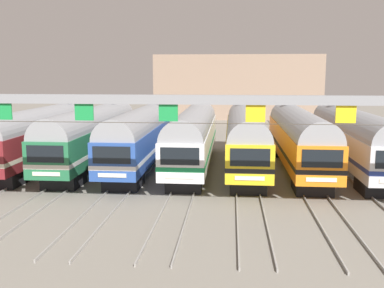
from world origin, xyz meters
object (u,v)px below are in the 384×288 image
(commuter_train_white, at_px, (193,135))
(commuter_train_silver, at_px, (353,137))
(commuter_train_maroon, at_px, (44,133))
(commuter_train_green, at_px, (92,133))
(catenary_gantry, at_px, (168,117))
(commuter_train_blue, at_px, (142,134))
(commuter_train_orange, at_px, (298,136))
(commuter_train_yellow, at_px, (245,135))

(commuter_train_white, distance_m, commuter_train_silver, 12.15)
(commuter_train_maroon, relative_size, commuter_train_green, 1.00)
(commuter_train_green, distance_m, commuter_train_white, 8.10)
(commuter_train_green, xyz_separation_m, commuter_train_white, (8.10, -0.00, -0.00))
(commuter_train_maroon, relative_size, commuter_train_white, 1.00)
(commuter_train_green, distance_m, commuter_train_silver, 20.25)
(commuter_train_white, distance_m, catenary_gantry, 13.77)
(commuter_train_blue, relative_size, commuter_train_silver, 1.00)
(commuter_train_maroon, xyz_separation_m, commuter_train_white, (12.15, -0.00, -0.00))
(commuter_train_maroon, height_order, commuter_train_white, commuter_train_maroon)
(commuter_train_maroon, relative_size, commuter_train_orange, 1.00)
(commuter_train_green, xyz_separation_m, catenary_gantry, (8.10, -13.50, 2.74))
(commuter_train_green, distance_m, commuter_train_blue, 4.05)
(commuter_train_blue, xyz_separation_m, commuter_train_yellow, (8.10, 0.00, 0.00))
(commuter_train_green, height_order, commuter_train_orange, same)
(commuter_train_maroon, bearing_deg, commuter_train_yellow, 0.00)
(commuter_train_maroon, xyz_separation_m, catenary_gantry, (12.15, -13.50, 2.74))
(commuter_train_green, bearing_deg, catenary_gantry, -59.03)
(commuter_train_maroon, xyz_separation_m, commuter_train_blue, (8.10, 0.00, 0.00))
(commuter_train_blue, distance_m, commuter_train_silver, 16.20)
(commuter_train_silver, bearing_deg, commuter_train_yellow, 180.00)
(commuter_train_maroon, height_order, catenary_gantry, catenary_gantry)
(commuter_train_yellow, bearing_deg, commuter_train_maroon, 180.00)
(commuter_train_white, height_order, catenary_gantry, catenary_gantry)
(commuter_train_green, height_order, commuter_train_white, commuter_train_green)
(commuter_train_yellow, distance_m, commuter_train_orange, 4.05)
(commuter_train_green, height_order, commuter_train_yellow, same)
(commuter_train_green, relative_size, commuter_train_silver, 1.00)
(commuter_train_maroon, relative_size, commuter_train_silver, 1.00)
(commuter_train_blue, bearing_deg, commuter_train_silver, 0.00)
(commuter_train_maroon, distance_m, commuter_train_blue, 8.10)
(commuter_train_white, bearing_deg, catenary_gantry, -90.00)
(commuter_train_orange, bearing_deg, catenary_gantry, -120.97)
(commuter_train_orange, bearing_deg, commuter_train_white, -179.97)
(commuter_train_silver, bearing_deg, commuter_train_blue, 180.00)
(commuter_train_yellow, bearing_deg, commuter_train_white, -179.94)
(commuter_train_white, xyz_separation_m, catenary_gantry, (0.00, -13.49, 2.74))
(commuter_train_yellow, xyz_separation_m, catenary_gantry, (-4.05, -13.50, 2.74))
(commuter_train_blue, xyz_separation_m, commuter_train_orange, (12.15, 0.00, 0.00))
(commuter_train_blue, bearing_deg, commuter_train_white, -0.06)
(commuter_train_green, bearing_deg, commuter_train_maroon, 180.00)
(commuter_train_blue, height_order, commuter_train_silver, same)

